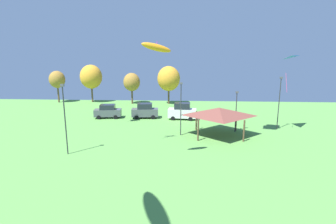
{
  "coord_description": "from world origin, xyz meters",
  "views": [
    {
      "loc": [
        2.01,
        1.76,
        9.93
      ],
      "look_at": [
        1.2,
        15.69,
        6.93
      ],
      "focal_mm": 28.0,
      "sensor_mm": 36.0,
      "label": 1
    }
  ],
  "objects": [
    {
      "name": "treeline_tree_1",
      "position": [
        -17.88,
        57.45,
        5.5
      ],
      "size": [
        4.67,
        4.67,
        8.08
      ],
      "color": "brown",
      "rests_on": "ground"
    },
    {
      "name": "treeline_tree_2",
      "position": [
        -8.75,
        55.87,
        4.55
      ],
      "size": [
        3.45,
        3.45,
        6.48
      ],
      "color": "brown",
      "rests_on": "ground"
    },
    {
      "name": "treeline_tree_3",
      "position": [
        -1.04,
        56.25,
        5.28
      ],
      "size": [
        4.69,
        4.69,
        7.88
      ],
      "color": "brown",
      "rests_on": "ground"
    },
    {
      "name": "light_post_0",
      "position": [
        1.74,
        33.93,
        3.78
      ],
      "size": [
        0.36,
        0.2,
        6.74
      ],
      "color": "#2D2D33",
      "rests_on": "ground"
    },
    {
      "name": "parked_car_leftmost",
      "position": [
        -10.21,
        42.74,
        1.1
      ],
      "size": [
        4.46,
        2.41,
        2.22
      ],
      "rotation": [
        0.0,
        0.0,
        0.13
      ],
      "color": "#4C5156",
      "rests_on": "ground"
    },
    {
      "name": "treeline_tree_0",
      "position": [
        -25.08,
        56.64,
        4.94
      ],
      "size": [
        3.33,
        3.33,
        6.8
      ],
      "color": "brown",
      "rests_on": "ground"
    },
    {
      "name": "light_post_2",
      "position": [
        -9.82,
        26.66,
        4.03
      ],
      "size": [
        0.36,
        0.2,
        7.24
      ],
      "color": "#2D2D33",
      "rests_on": "ground"
    },
    {
      "name": "parked_car_second_from_left",
      "position": [
        -4.16,
        43.0,
        1.19
      ],
      "size": [
        4.41,
        2.28,
        2.43
      ],
      "rotation": [
        0.0,
        0.0,
        0.1
      ],
      "color": "#4C5156",
      "rests_on": "ground"
    },
    {
      "name": "parked_car_third_from_left",
      "position": [
        1.89,
        42.48,
        1.29
      ],
      "size": [
        4.57,
        2.25,
        2.67
      ],
      "rotation": [
        0.0,
        0.0,
        -0.09
      ],
      "color": "silver",
      "rests_on": "ground"
    },
    {
      "name": "light_post_1",
      "position": [
        15.05,
        37.63,
        4.01
      ],
      "size": [
        0.36,
        0.2,
        7.2
      ],
      "color": "#2D2D33",
      "rests_on": "ground"
    },
    {
      "name": "park_pavilion",
      "position": [
        6.51,
        34.15,
        3.08
      ],
      "size": [
        6.94,
        6.08,
        3.6
      ],
      "color": "brown",
      "rests_on": "ground"
    },
    {
      "name": "kite_flying_1",
      "position": [
        -0.34,
        24.85,
        10.64
      ],
      "size": [
        2.79,
        1.64,
        1.18
      ],
      "color": "orange"
    },
    {
      "name": "light_post_3",
      "position": [
        8.97,
        35.82,
        3.11
      ],
      "size": [
        0.36,
        0.2,
        5.45
      ],
      "color": "#2D2D33",
      "rests_on": "ground"
    },
    {
      "name": "kite_flying_3",
      "position": [
        14.68,
        36.92,
        8.46
      ],
      "size": [
        2.86,
        3.03,
        3.53
      ],
      "color": "blue"
    }
  ]
}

